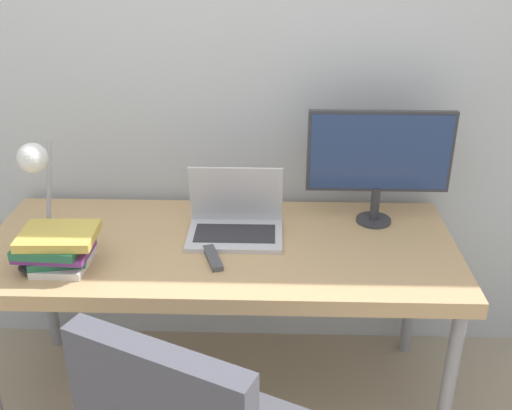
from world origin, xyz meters
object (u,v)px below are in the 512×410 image
object	(u,v)px
book_stack	(57,248)
game_controller	(38,266)
monitor	(379,157)
desk_lamp	(41,177)
laptop	(235,221)

from	to	relation	value
book_stack	game_controller	xyz separation A→B (m)	(-0.06, -0.04, -0.05)
monitor	desk_lamp	distance (m)	1.26
desk_lamp	game_controller	xyz separation A→B (m)	(0.01, -0.16, -0.27)
laptop	desk_lamp	world-z (taller)	desk_lamp
game_controller	desk_lamp	bearing A→B (deg)	91.78
laptop	game_controller	bearing A→B (deg)	-156.15
game_controller	book_stack	bearing A→B (deg)	30.44
monitor	desk_lamp	world-z (taller)	monitor
laptop	game_controller	distance (m)	0.74
monitor	book_stack	world-z (taller)	monitor
monitor	book_stack	xyz separation A→B (m)	(-1.16, -0.38, -0.21)
monitor	laptop	bearing A→B (deg)	-167.47
book_stack	game_controller	bearing A→B (deg)	-149.56
desk_lamp	game_controller	distance (m)	0.32
laptop	monitor	bearing A→B (deg)	12.53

